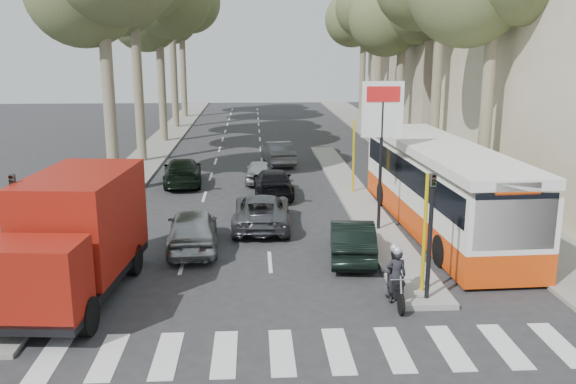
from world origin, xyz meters
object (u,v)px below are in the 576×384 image
object	(u,v)px
silver_hatchback	(193,229)
motorcycle	(395,275)
red_truck	(75,235)
dark_hatchback	(352,239)
city_bus	(440,185)

from	to	relation	value
silver_hatchback	motorcycle	size ratio (longest dim) A/B	2.17
silver_hatchback	red_truck	xyz separation A→B (m)	(-2.78, -3.90, 1.07)
silver_hatchback	dark_hatchback	world-z (taller)	silver_hatchback
red_truck	city_bus	xyz separation A→B (m)	(11.91, 5.80, -0.06)
city_bus	motorcycle	bearing A→B (deg)	-117.82
dark_hatchback	city_bus	world-z (taller)	city_bus
dark_hatchback	silver_hatchback	bearing A→B (deg)	-6.79
motorcycle	dark_hatchback	bearing A→B (deg)	101.03
dark_hatchback	motorcycle	distance (m)	3.57
dark_hatchback	red_truck	world-z (taller)	red_truck
red_truck	city_bus	size ratio (longest dim) A/B	0.52
dark_hatchback	red_truck	bearing A→B (deg)	24.62
silver_hatchback	motorcycle	xyz separation A→B (m)	(5.90, -4.75, 0.03)
silver_hatchback	dark_hatchback	xyz separation A→B (m)	(5.30, -1.24, -0.06)
silver_hatchback	city_bus	distance (m)	9.38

